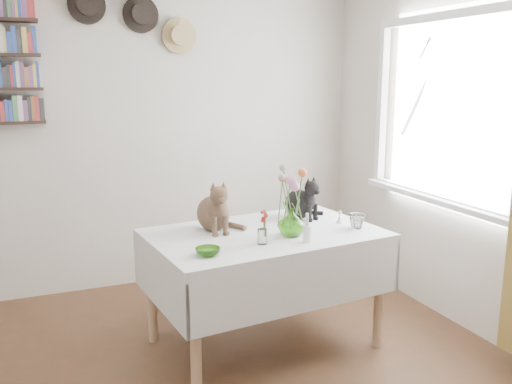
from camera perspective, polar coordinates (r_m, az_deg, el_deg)
name	(u,v)px	position (r m, az deg, el deg)	size (l,w,h in m)	color
room	(212,188)	(2.35, -4.67, 0.39)	(4.08, 4.58, 2.58)	brown
window	(445,125)	(4.02, 19.28, 6.66)	(0.12, 1.52, 1.32)	white
dining_table	(264,260)	(3.49, 0.90, -7.18)	(1.52, 1.06, 0.76)	white
tabby_cat	(213,204)	(3.44, -4.54, -1.29)	(0.23, 0.29, 0.34)	brown
black_cat	(299,196)	(3.75, 4.55, -0.46)	(0.20, 0.26, 0.30)	black
flower_vase	(292,222)	(3.33, 3.77, -3.19)	(0.17, 0.17, 0.17)	#6DC038
green_bowl	(208,252)	(2.99, -5.10, -6.27)	(0.14, 0.14, 0.04)	#6DC038
drinking_glass	(357,221)	(3.56, 10.57, -3.01)	(0.11, 0.11, 0.10)	white
candlestick	(307,232)	(3.22, 5.38, -4.26)	(0.05, 0.05, 0.18)	white
berry_jar	(262,227)	(3.16, 0.68, -3.74)	(0.06, 0.06, 0.23)	white
porcelain_figurine	(340,218)	(3.66, 8.79, -2.70)	(0.05, 0.05, 0.09)	white
flower_bouquet	(291,181)	(3.28, 3.69, 1.16)	(0.17, 0.12, 0.39)	#4C7233
wall_hats	(137,19)	(4.48, -12.41, 17.40)	(0.98, 0.09, 0.48)	black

